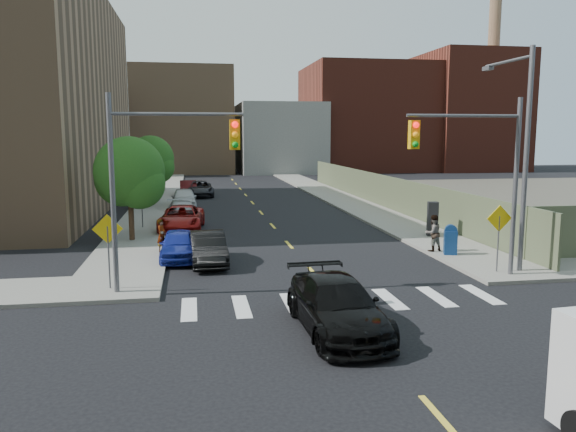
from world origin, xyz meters
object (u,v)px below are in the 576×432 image
object	(u,v)px
pedestrian_east	(433,233)
parked_car_black	(208,248)
parked_car_red	(182,218)
parked_car_silver	(182,213)
mailbox	(451,240)
pedestrian_west	(161,235)
parked_car_white	(184,198)
black_sedan	(337,305)
parked_car_blue	(178,245)
parked_car_maroon	(188,188)
parked_car_grey	(200,189)
payphone	(433,219)

from	to	relation	value
pedestrian_east	parked_car_black	bearing A→B (deg)	-9.97
parked_car_red	parked_car_silver	distance (m)	2.45
mailbox	pedestrian_west	xyz separation A→B (m)	(-13.08, 2.84, 0.10)
parked_car_white	pedestrian_west	world-z (taller)	pedestrian_west
parked_car_silver	black_sedan	distance (m)	21.05
parked_car_blue	black_sedan	xyz separation A→B (m)	(4.70, -10.16, 0.08)
parked_car_white	parked_car_black	bearing A→B (deg)	-86.81
parked_car_silver	parked_car_maroon	world-z (taller)	parked_car_maroon
parked_car_black	parked_car_maroon	bearing A→B (deg)	89.51
parked_car_black	parked_car_maroon	distance (m)	27.61
parked_car_red	parked_car_grey	world-z (taller)	parked_car_red
parked_car_black	pedestrian_east	bearing A→B (deg)	-1.26
parked_car_silver	parked_car_grey	world-z (taller)	parked_car_grey
parked_car_blue	parked_car_grey	size ratio (longest dim) A/B	0.79
mailbox	pedestrian_west	bearing A→B (deg)	-174.69
parked_car_blue	pedestrian_east	bearing A→B (deg)	-3.51
pedestrian_east	payphone	bearing A→B (deg)	-124.93
parked_car_white	pedestrian_west	size ratio (longest dim) A/B	2.98
black_sedan	payphone	world-z (taller)	payphone
parked_car_silver	parked_car_maroon	size ratio (longest dim) A/B	1.12
payphone	pedestrian_east	size ratio (longest dim) A/B	1.08
parked_car_white	parked_car_silver	bearing A→B (deg)	-90.75
parked_car_blue	parked_car_white	distance (m)	17.77
parked_car_blue	parked_car_maroon	size ratio (longest dim) A/B	0.93
parked_car_white	pedestrian_west	bearing A→B (deg)	-93.52
mailbox	payphone	bearing A→B (deg)	93.32
mailbox	parked_car_grey	bearing A→B (deg)	129.16
parked_car_red	parked_car_grey	xyz separation A→B (m)	(1.30, 18.23, -0.03)
pedestrian_west	pedestrian_east	distance (m)	12.76
parked_car_black	payphone	xyz separation A→B (m)	(12.17, 4.06, 0.38)
parked_car_red	payphone	bearing A→B (deg)	-15.18
black_sedan	parked_car_red	bearing A→B (deg)	101.98
parked_car_blue	parked_car_silver	xyz separation A→B (m)	(0.00, 10.35, 0.02)
parked_car_black	black_sedan	distance (m)	9.78
parked_car_silver	parked_car_white	world-z (taller)	parked_car_white
pedestrian_west	parked_car_silver	bearing A→B (deg)	15.96
parked_car_black	parked_car_grey	distance (m)	27.14
parked_car_black	black_sedan	xyz separation A→B (m)	(3.41, -9.16, 0.07)
parked_car_red	black_sedan	size ratio (longest dim) A/B	0.99
black_sedan	payphone	xyz separation A→B (m)	(8.76, 13.22, 0.31)
parked_car_blue	parked_car_white	world-z (taller)	parked_car_white
black_sedan	payphone	distance (m)	15.86
parked_car_blue	parked_car_silver	size ratio (longest dim) A/B	0.83
parked_car_red	black_sedan	xyz separation A→B (m)	(4.70, -18.07, 0.04)
parked_car_maroon	pedestrian_west	bearing A→B (deg)	-93.70
parked_car_red	pedestrian_west	world-z (taller)	pedestrian_west
parked_car_white	payphone	xyz separation A→B (m)	(13.46, -14.71, 0.29)
parked_car_maroon	pedestrian_west	size ratio (longest dim) A/B	2.76
parked_car_maroon	parked_car_white	bearing A→B (deg)	-92.98
parked_car_maroon	mailbox	size ratio (longest dim) A/B	3.08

